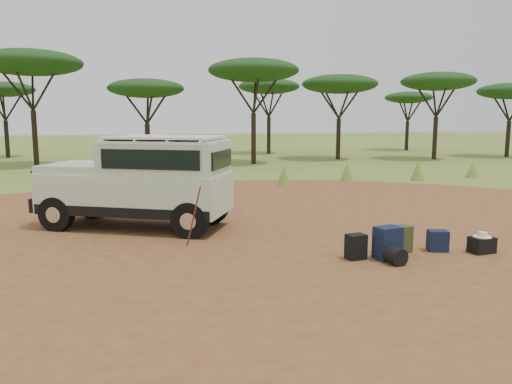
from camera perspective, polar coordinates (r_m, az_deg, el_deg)
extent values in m
plane|color=olive|center=(11.13, 0.98, -5.49)|extent=(140.00, 140.00, 0.00)
cylinder|color=brown|center=(11.13, 0.98, -5.47)|extent=(23.00, 23.00, 0.01)
cone|color=olive|center=(19.16, -23.40, 1.04)|extent=(0.60, 0.60, 0.85)
cone|color=olive|center=(19.78, -14.36, 1.47)|extent=(0.60, 0.60, 0.70)
cone|color=olive|center=(19.57, -5.56, 1.92)|extent=(0.60, 0.60, 0.90)
cone|color=olive|center=(19.83, 3.22, 1.89)|extent=(0.60, 0.60, 0.80)
cone|color=olive|center=(21.53, 10.34, 2.23)|extent=(0.60, 0.60, 0.75)
cone|color=olive|center=(22.40, 18.01, 2.32)|extent=(0.60, 0.60, 0.85)
cone|color=olive|center=(24.43, 23.51, 2.33)|extent=(0.60, 0.60, 0.70)
cylinder|color=black|center=(29.93, -23.93, 5.60)|extent=(0.28, 0.28, 3.06)
ellipsoid|color=black|center=(30.04, -24.41, 13.31)|extent=(5.50, 5.50, 1.38)
cylinder|color=black|center=(28.69, -12.26, 5.32)|extent=(0.28, 0.28, 2.34)
ellipsoid|color=black|center=(28.69, -12.46, 11.49)|extent=(4.20, 4.20, 1.05)
cylinder|color=black|center=(29.06, -0.28, 6.13)|extent=(0.28, 0.28, 2.93)
ellipsoid|color=black|center=(29.15, -0.29, 13.74)|extent=(5.20, 5.20, 1.30)
cylinder|color=black|center=(32.57, 9.39, 6.00)|extent=(0.28, 0.28, 2.61)
ellipsoid|color=black|center=(32.60, 9.54, 12.07)|extent=(4.80, 4.80, 1.20)
cylinder|color=black|center=(34.09, 19.77, 5.80)|extent=(0.28, 0.28, 2.70)
ellipsoid|color=black|center=(34.13, 20.07, 11.79)|extent=(4.60, 4.60, 1.15)
cylinder|color=black|center=(38.18, 26.83, 5.42)|extent=(0.28, 0.28, 2.43)
ellipsoid|color=black|center=(38.19, 27.16, 10.24)|extent=(4.40, 4.40, 1.10)
cylinder|color=black|center=(37.39, -26.58, 5.43)|extent=(0.28, 0.28, 2.48)
ellipsoid|color=black|center=(37.41, -26.92, 10.43)|extent=(4.00, 4.00, 1.00)
cylinder|color=black|center=(37.26, 1.47, 6.49)|extent=(0.28, 0.28, 2.70)
ellipsoid|color=black|center=(37.30, 1.49, 11.98)|extent=(4.50, 4.50, 1.12)
cylinder|color=black|center=(42.89, 16.86, 6.16)|extent=(0.28, 0.28, 2.34)
ellipsoid|color=black|center=(42.89, 17.04, 10.29)|extent=(3.80, 3.80, 0.95)
cube|color=#B9D5B6|center=(12.57, -13.55, 0.02)|extent=(4.81, 3.63, 0.94)
cube|color=black|center=(12.63, -13.50, -1.56)|extent=(4.74, 3.62, 0.24)
cube|color=#B9D5B6|center=(12.14, -10.30, 3.83)|extent=(3.26, 2.81, 0.74)
cube|color=silver|center=(12.12, -10.36, 5.72)|extent=(3.27, 2.84, 0.06)
cube|color=silver|center=(12.11, -10.37, 6.19)|extent=(3.03, 2.64, 0.05)
cube|color=#B9D5B6|center=(13.18, -19.14, 2.67)|extent=(2.24, 2.27, 0.20)
cube|color=black|center=(12.73, -15.98, 4.02)|extent=(0.82, 1.42, 0.52)
cube|color=black|center=(11.32, -12.08, 3.63)|extent=(2.12, 1.08, 0.45)
cube|color=black|center=(12.97, -8.76, 4.33)|extent=(2.12, 1.08, 0.45)
cube|color=black|center=(11.67, -3.94, 3.76)|extent=(0.70, 1.34, 0.41)
cube|color=black|center=(13.77, -22.08, -0.87)|extent=(0.92, 1.67, 0.34)
cylinder|color=black|center=(13.74, -22.68, 2.41)|extent=(0.63, 1.18, 0.07)
cylinder|color=black|center=(13.80, -22.55, 0.25)|extent=(0.63, 1.18, 0.07)
cylinder|color=silver|center=(13.55, -23.37, 1.45)|extent=(0.16, 0.23, 0.22)
cylinder|color=silver|center=(14.00, -22.04, 1.73)|extent=(0.16, 0.23, 0.22)
cube|color=silver|center=(13.80, -22.38, -0.37)|extent=(0.22, 0.39, 0.12)
cylinder|color=black|center=(13.47, -13.90, 3.86)|extent=(0.11, 0.11, 0.82)
cylinder|color=black|center=(12.82, -21.84, -2.33)|extent=(0.87, 0.62, 0.83)
cylinder|color=black|center=(14.14, -18.19, -1.17)|extent=(0.87, 0.62, 0.83)
cylinder|color=black|center=(11.27, -7.55, -3.21)|extent=(0.87, 0.62, 0.83)
cylinder|color=black|center=(12.75, -5.07, -1.80)|extent=(0.87, 0.62, 0.83)
cylinder|color=maroon|center=(10.40, -7.15, -2.87)|extent=(0.31, 0.34, 1.30)
cube|color=black|center=(9.77, 11.34, -6.17)|extent=(0.40, 0.32, 0.49)
cube|color=#13213D|center=(9.91, 14.81, -5.66)|extent=(0.54, 0.44, 0.63)
cube|color=#33421E|center=(10.45, 16.25, -5.22)|extent=(0.47, 0.40, 0.55)
cube|color=#13213D|center=(10.80, 20.04, -5.28)|extent=(0.45, 0.38, 0.43)
cube|color=black|center=(11.01, 24.40, -5.55)|extent=(0.50, 0.38, 0.33)
cylinder|color=black|center=(9.61, 15.64, -7.06)|extent=(0.38, 0.38, 0.33)
cylinder|color=beige|center=(10.97, 24.45, -4.67)|extent=(0.35, 0.35, 0.01)
cylinder|color=beige|center=(10.96, 24.47, -4.41)|extent=(0.18, 0.18, 0.09)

